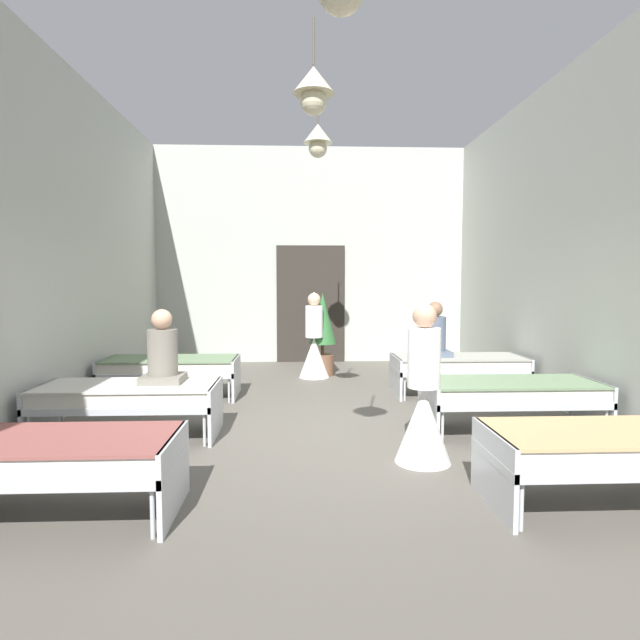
% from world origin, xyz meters
% --- Properties ---
extents(ground_plane, '(6.89, 10.90, 0.10)m').
position_xyz_m(ground_plane, '(0.00, 0.00, -0.05)').
color(ground_plane, '#59544C').
extents(room_shell, '(6.69, 10.50, 4.40)m').
position_xyz_m(room_shell, '(-0.00, 1.31, 2.20)').
color(room_shell, '#B2B7AD').
rests_on(room_shell, ground).
extents(bed_left_row_0, '(1.90, 0.84, 0.57)m').
position_xyz_m(bed_left_row_0, '(-2.09, -1.90, 0.44)').
color(bed_left_row_0, '#B7BCC1').
rests_on(bed_left_row_0, ground).
extents(bed_right_row_0, '(1.90, 0.84, 0.57)m').
position_xyz_m(bed_right_row_0, '(2.09, -1.90, 0.44)').
color(bed_right_row_0, '#B7BCC1').
rests_on(bed_right_row_0, ground).
extents(bed_left_row_1, '(1.90, 0.84, 0.57)m').
position_xyz_m(bed_left_row_1, '(-2.09, 0.00, 0.44)').
color(bed_left_row_1, '#B7BCC1').
rests_on(bed_left_row_1, ground).
extents(bed_right_row_1, '(1.90, 0.84, 0.57)m').
position_xyz_m(bed_right_row_1, '(2.09, 0.00, 0.44)').
color(bed_right_row_1, '#B7BCC1').
rests_on(bed_right_row_1, ground).
extents(bed_left_row_2, '(1.90, 0.84, 0.57)m').
position_xyz_m(bed_left_row_2, '(-2.09, 1.90, 0.44)').
color(bed_left_row_2, '#B7BCC1').
rests_on(bed_left_row_2, ground).
extents(bed_right_row_2, '(1.90, 0.84, 0.57)m').
position_xyz_m(bed_right_row_2, '(2.09, 1.90, 0.44)').
color(bed_right_row_2, '#B7BCC1').
rests_on(bed_right_row_2, ground).
extents(nurse_near_aisle, '(0.52, 0.52, 1.49)m').
position_xyz_m(nurse_near_aisle, '(0.01, 3.37, 0.53)').
color(nurse_near_aisle, white).
rests_on(nurse_near_aisle, ground).
extents(nurse_mid_aisle, '(0.52, 0.52, 1.49)m').
position_xyz_m(nurse_mid_aisle, '(0.88, -0.91, 0.53)').
color(nurse_mid_aisle, white).
rests_on(nurse_mid_aisle, ground).
extents(patient_seated_primary, '(0.44, 0.44, 0.80)m').
position_xyz_m(patient_seated_primary, '(-1.74, 0.10, 0.87)').
color(patient_seated_primary, slate).
rests_on(patient_seated_primary, bed_left_row_1).
extents(patient_seated_secondary, '(0.44, 0.44, 0.80)m').
position_xyz_m(patient_seated_secondary, '(1.74, 1.93, 0.87)').
color(patient_seated_secondary, '#515B70').
rests_on(patient_seated_secondary, bed_right_row_2).
extents(potted_plant, '(0.48, 0.48, 1.47)m').
position_xyz_m(potted_plant, '(0.17, 3.57, 0.82)').
color(potted_plant, brown).
rests_on(potted_plant, ground).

